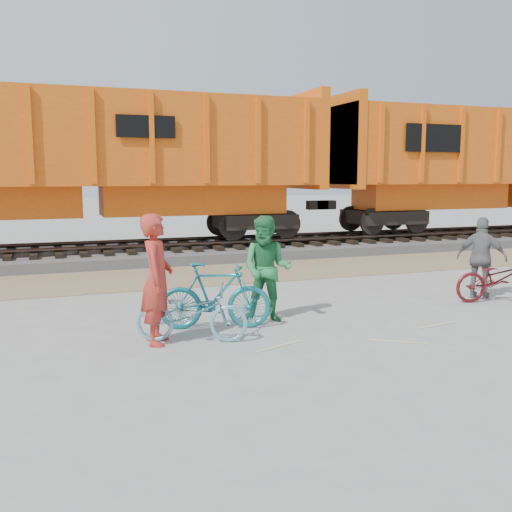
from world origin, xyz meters
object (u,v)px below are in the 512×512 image
Objects in this scene: hopper_car_right at (499,163)px; bicycle_blue at (192,313)px; bicycle_teal at (215,296)px; bicycle_maroon at (499,278)px; hopper_car_center at (89,159)px; person_solo at (157,279)px; person_woman at (482,258)px; person_man at (267,269)px.

hopper_car_right reaches higher than bicycle_blue.
bicycle_teal is 5.94m from bicycle_maroon.
person_solo is (0.28, -9.00, -2.02)m from hopper_car_center.
person_woman is at bearing -64.75° from person_solo.
bicycle_maroon reaches higher than bicycle_blue.
bicycle_maroon is at bearing -74.21° from bicycle_teal.
hopper_car_center is 7.54× the size of bicycle_teal.
person_man is (-4.94, 0.17, 0.44)m from bicycle_maroon.
bicycle_blue is at bearing -85.10° from hopper_car_center.
bicycle_maroon is 0.55m from person_woman.
hopper_car_center is 11.44m from bicycle_maroon.
bicycle_teal is 1.02× the size of bicycle_maroon.
hopper_car_right is at bearing -82.44° from person_woman.
person_solo is at bearing 100.15° from bicycle_blue.
person_woman is (-0.10, 0.40, 0.36)m from bicycle_maroon.
bicycle_maroon is 7.01m from person_solo.
person_woman reaches higher than bicycle_blue.
person_solo is 6.93m from person_woman.
bicycle_maroon is at bearing 155.74° from person_woman.
hopper_car_right is 8.31× the size of person_woman.
bicycle_teal is 0.94× the size of person_solo.
person_man is at bearing -74.45° from hopper_car_center.
person_woman is at bearing 35.03° from person_man.
hopper_car_center reaches higher than bicycle_maroon.
hopper_car_right is 17.07m from bicycle_blue.
person_man is at bearing -41.53° from bicycle_blue.
bicycle_blue is 0.87× the size of person_solo.
person_man is at bearing -146.76° from hopper_car_right.
bicycle_maroon is at bearing -68.11° from person_solo.
person_woman is (4.84, 0.23, -0.08)m from person_man.
bicycle_teal is 1.01× the size of person_man.
person_woman is (-7.85, -8.09, -2.16)m from hopper_car_right.
person_woman is at bearing 25.89° from bicycle_maroon.
person_solo is at bearing -148.57° from hopper_car_right.
hopper_car_right is 11.48m from person_woman.
hopper_car_center is 7.11× the size of person_solo.
bicycle_teal is 1.08m from person_man.
hopper_car_center is 7.70× the size of bicycle_maroon.
person_woman is (7.15, -8.09, -2.16)m from hopper_car_center.
hopper_car_center reaches higher than bicycle_blue.
hopper_car_right is 7.54× the size of bicycle_teal.
hopper_car_right is 16.30m from bicycle_teal.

